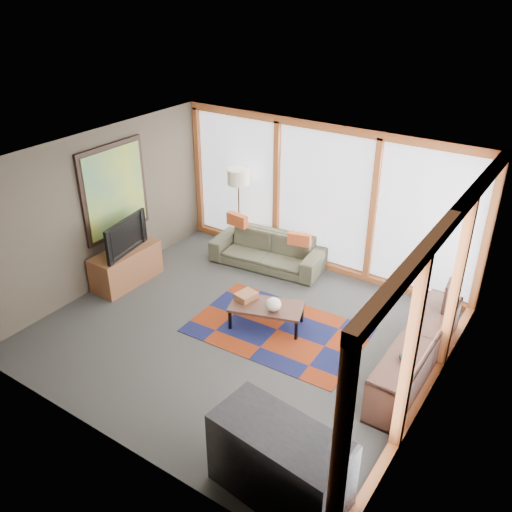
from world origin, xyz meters
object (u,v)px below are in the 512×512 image
Objects in this scene: floor_lamp at (239,210)px; coffee_table at (266,316)px; tv_console at (126,266)px; sofa at (268,250)px; bookshelf at (416,354)px; television at (121,235)px; bar_counter at (280,463)px.

coffee_table is at bearing -45.76° from floor_lamp.
tv_console is at bearing -112.04° from floor_lamp.
coffee_table is at bearing -64.57° from sofa.
coffee_table is 2.68m from tv_console.
coffee_table is at bearing 5.03° from tv_console.
sofa is 0.82× the size of bookshelf.
television is (-1.65, -1.87, 0.62)m from sofa.
sofa is 2.57m from television.
coffee_table is 0.88× the size of tv_console.
sofa is at bearing 122.15° from coffee_table.
floor_lamp is 1.52× the size of television.
coffee_table is 1.04× the size of television.
floor_lamp is 1.47× the size of coffee_table.
bookshelf is 4.89m from tv_console.
bookshelf is at bearing 4.94° from coffee_table.
bar_counter reaches higher than sofa.
television is at bearing -66.59° from tv_console.
bar_counter is at bearing -54.69° from coffee_table.
sofa is 2.47m from tv_console.
floor_lamp reaches higher than coffee_table.
bar_counter is (3.52, -4.27, -0.35)m from floor_lamp.
tv_console is (-0.85, -2.10, -0.48)m from floor_lamp.
television is at bearing -174.50° from bookshelf.
coffee_table is 0.44× the size of bookshelf.
sofa is 4.83m from bar_counter.
bar_counter is at bearing -50.50° from floor_lamp.
floor_lamp is 2.32m from tv_console.
coffee_table is at bearing -94.12° from television.
sofa is at bearing -18.46° from floor_lamp.
bar_counter is at bearing -26.39° from tv_console.
television reaches higher than tv_console.
tv_console reaches higher than coffee_table.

